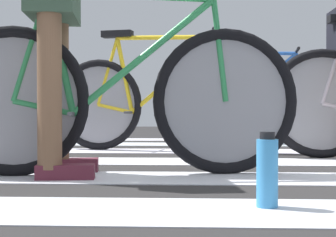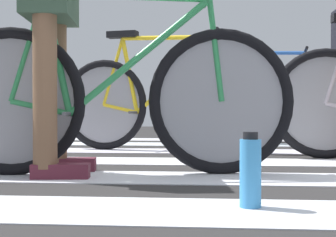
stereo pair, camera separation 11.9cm
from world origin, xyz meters
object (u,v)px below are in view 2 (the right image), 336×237
object	(u,v)px
bicycle_3_of_4	(165,101)
water_bottle	(250,172)
cyclist_1_of_4	(52,38)
cyclist_4_of_4	(225,77)
bicycle_4_of_4	(257,103)
bicycle_1_of_4	(116,96)

from	to	relation	value
bicycle_3_of_4	water_bottle	distance (m)	2.30
cyclist_1_of_4	bicycle_3_of_4	world-z (taller)	cyclist_1_of_4
water_bottle	bicycle_3_of_4	bearing A→B (deg)	102.21
water_bottle	cyclist_4_of_4	bearing A→B (deg)	89.98
cyclist_1_of_4	bicycle_4_of_4	world-z (taller)	cyclist_1_of_4
bicycle_1_of_4	bicycle_3_of_4	bearing A→B (deg)	78.54
bicycle_1_of_4	cyclist_4_of_4	world-z (taller)	cyclist_4_of_4
bicycle_4_of_4	water_bottle	bearing A→B (deg)	-87.87
bicycle_4_of_4	cyclist_4_of_4	size ratio (longest dim) A/B	1.73
cyclist_1_of_4	cyclist_4_of_4	size ratio (longest dim) A/B	1.03
bicycle_1_of_4	water_bottle	size ratio (longest dim) A/B	7.03
cyclist_4_of_4	water_bottle	distance (m)	3.42
cyclist_1_of_4	bicycle_3_of_4	bearing A→B (deg)	67.09
water_bottle	bicycle_4_of_4	bearing A→B (deg)	84.70
bicycle_4_of_4	water_bottle	xyz separation A→B (m)	(-0.31, -3.34, -0.27)
bicycle_3_of_4	cyclist_4_of_4	bearing A→B (deg)	78.37
cyclist_1_of_4	bicycle_3_of_4	distance (m)	1.56
cyclist_4_of_4	water_bottle	world-z (taller)	cyclist_4_of_4
cyclist_1_of_4	bicycle_4_of_4	distance (m)	2.86
bicycle_1_of_4	water_bottle	xyz separation A→B (m)	(0.59, -0.80, -0.27)
bicycle_1_of_4	bicycle_4_of_4	size ratio (longest dim) A/B	1.00
bicycle_4_of_4	cyclist_1_of_4	bearing A→B (deg)	-107.59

